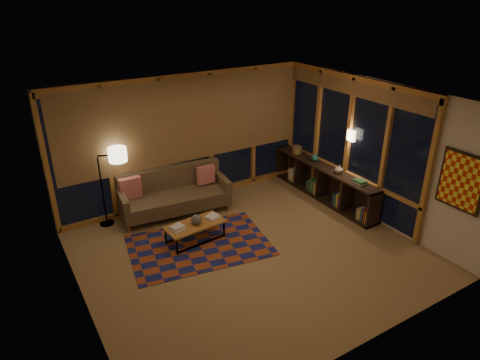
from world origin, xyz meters
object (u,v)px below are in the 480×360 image
sofa (174,193)px  coffee_table (195,232)px  floor_lamp (102,188)px  bookshelf (323,182)px

sofa → coffee_table: bearing=-89.2°
floor_lamp → bookshelf: 4.55m
bookshelf → floor_lamp: bearing=163.1°
sofa → floor_lamp: floor_lamp is taller
floor_lamp → sofa: bearing=5.8°
coffee_table → bookshelf: bookshelf is taller
sofa → floor_lamp: bearing=173.8°
sofa → bookshelf: size_ratio=0.73×
sofa → coffee_table: (-0.11, -1.15, -0.26)m
floor_lamp → bookshelf: size_ratio=0.53×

